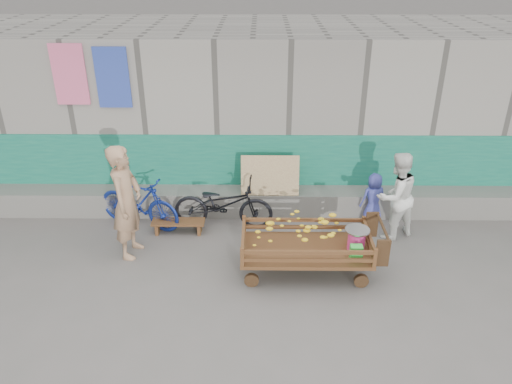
{
  "coord_description": "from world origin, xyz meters",
  "views": [
    {
      "loc": [
        0.14,
        -5.55,
        4.43
      ],
      "look_at": [
        0.07,
        1.2,
        1.0
      ],
      "focal_mm": 35.0,
      "sensor_mm": 36.0,
      "label": 1
    }
  ],
  "objects_px": {
    "banana_cart": "(304,238)",
    "child": "(373,198)",
    "bench": "(178,224)",
    "bicycle_dark": "(223,204)",
    "bicycle_blue": "(139,202)",
    "woman": "(396,196)",
    "vendor_man": "(127,202)"
  },
  "relations": [
    {
      "from": "banana_cart",
      "to": "bicycle_dark",
      "type": "xyz_separation_m",
      "value": [
        -1.25,
        1.31,
        -0.15
      ]
    },
    {
      "from": "vendor_man",
      "to": "bicycle_blue",
      "type": "height_order",
      "value": "vendor_man"
    },
    {
      "from": "banana_cart",
      "to": "bench",
      "type": "distance_m",
      "value": 2.33
    },
    {
      "from": "banana_cart",
      "to": "bench",
      "type": "height_order",
      "value": "banana_cart"
    },
    {
      "from": "banana_cart",
      "to": "bicycle_dark",
      "type": "distance_m",
      "value": 1.82
    },
    {
      "from": "child",
      "to": "banana_cart",
      "type": "bearing_deg",
      "value": 34.29
    },
    {
      "from": "bicycle_blue",
      "to": "bench",
      "type": "bearing_deg",
      "value": -84.57
    },
    {
      "from": "woman",
      "to": "bicycle_dark",
      "type": "bearing_deg",
      "value": -31.13
    },
    {
      "from": "vendor_man",
      "to": "bicycle_dark",
      "type": "relative_size",
      "value": 1.08
    },
    {
      "from": "child",
      "to": "vendor_man",
      "type": "bearing_deg",
      "value": -0.16
    },
    {
      "from": "bicycle_blue",
      "to": "vendor_man",
      "type": "bearing_deg",
      "value": -154.81
    },
    {
      "from": "banana_cart",
      "to": "vendor_man",
      "type": "distance_m",
      "value": 2.7
    },
    {
      "from": "banana_cart",
      "to": "woman",
      "type": "bearing_deg",
      "value": 34.03
    },
    {
      "from": "bicycle_dark",
      "to": "woman",
      "type": "bearing_deg",
      "value": -91.05
    },
    {
      "from": "vendor_man",
      "to": "bicycle_dark",
      "type": "height_order",
      "value": "vendor_man"
    },
    {
      "from": "bench",
      "to": "child",
      "type": "distance_m",
      "value": 3.35
    },
    {
      "from": "bicycle_blue",
      "to": "woman",
      "type": "bearing_deg",
      "value": -71.72
    },
    {
      "from": "bench",
      "to": "vendor_man",
      "type": "bearing_deg",
      "value": -135.86
    },
    {
      "from": "bench",
      "to": "child",
      "type": "relative_size",
      "value": 0.97
    },
    {
      "from": "child",
      "to": "bicycle_blue",
      "type": "relative_size",
      "value": 0.59
    },
    {
      "from": "woman",
      "to": "bicycle_dark",
      "type": "xyz_separation_m",
      "value": [
        -2.81,
        0.26,
        -0.3
      ]
    },
    {
      "from": "child",
      "to": "bicycle_dark",
      "type": "distance_m",
      "value": 2.58
    },
    {
      "from": "banana_cart",
      "to": "woman",
      "type": "distance_m",
      "value": 1.89
    },
    {
      "from": "banana_cart",
      "to": "child",
      "type": "relative_size",
      "value": 2.25
    },
    {
      "from": "vendor_man",
      "to": "child",
      "type": "relative_size",
      "value": 1.99
    },
    {
      "from": "vendor_man",
      "to": "woman",
      "type": "bearing_deg",
      "value": -74.72
    },
    {
      "from": "bicycle_dark",
      "to": "child",
      "type": "bearing_deg",
      "value": -81.34
    },
    {
      "from": "bench",
      "to": "banana_cart",
      "type": "bearing_deg",
      "value": -29.06
    },
    {
      "from": "bench",
      "to": "bicycle_blue",
      "type": "xyz_separation_m",
      "value": [
        -0.68,
        0.2,
        0.3
      ]
    },
    {
      "from": "vendor_man",
      "to": "child",
      "type": "distance_m",
      "value": 4.11
    },
    {
      "from": "banana_cart",
      "to": "child",
      "type": "bearing_deg",
      "value": 48.88
    },
    {
      "from": "vendor_man",
      "to": "bicycle_dark",
      "type": "bearing_deg",
      "value": -51.75
    }
  ]
}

